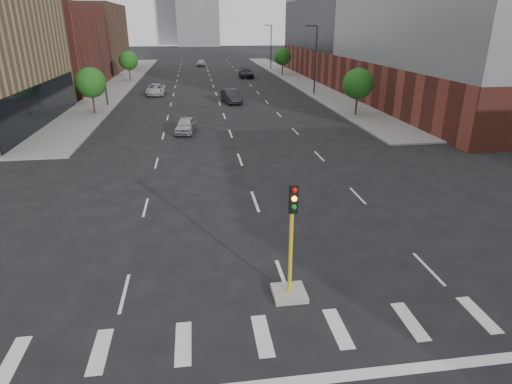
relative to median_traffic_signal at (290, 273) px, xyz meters
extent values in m
cube|color=gray|center=(-15.00, 65.03, -0.90)|extent=(5.00, 92.00, 0.15)
cube|color=gray|center=(15.00, 65.03, -0.90)|extent=(5.00, 92.00, 0.15)
cube|color=brown|center=(-27.50, 57.03, 5.03)|extent=(20.00, 22.00, 12.00)
cube|color=brown|center=(-27.50, 83.03, 5.53)|extent=(20.00, 24.00, 13.00)
cube|color=brown|center=(29.50, 51.03, 1.53)|extent=(24.00, 70.00, 5.00)
cube|color=#999993|center=(0.00, 0.03, -0.87)|extent=(1.20, 1.20, 0.20)
cylinder|color=gold|center=(0.00, 0.03, 0.83)|extent=(0.14, 0.14, 3.20)
cube|color=black|center=(0.00, -0.15, 2.93)|extent=(0.28, 0.18, 1.00)
sphere|color=red|center=(0.00, -0.25, 3.28)|extent=(0.18, 0.18, 0.18)
sphere|color=orange|center=(0.00, -0.25, 2.98)|extent=(0.18, 0.18, 0.18)
sphere|color=#0C7F19|center=(0.00, -0.25, 2.68)|extent=(0.18, 0.18, 0.18)
cylinder|color=#2D2D30|center=(13.50, 46.03, 3.53)|extent=(0.20, 0.20, 9.00)
cube|color=#2D2D30|center=(12.70, 46.03, 8.03)|extent=(1.40, 0.22, 0.15)
cylinder|color=#2D2D30|center=(13.50, 81.03, 3.53)|extent=(0.20, 0.20, 9.00)
cube|color=#2D2D30|center=(12.70, 81.03, 8.03)|extent=(1.40, 0.22, 0.15)
cylinder|color=#2D2D30|center=(-13.50, 41.03, 3.53)|extent=(0.20, 0.20, 9.00)
cube|color=#2D2D30|center=(-12.70, 41.03, 8.03)|extent=(1.40, 0.22, 0.15)
cylinder|color=#382619|center=(-14.00, 36.03, 0.05)|extent=(0.20, 0.20, 1.75)
sphere|color=#1A4813|center=(-14.00, 36.03, 2.43)|extent=(3.20, 3.20, 3.20)
cylinder|color=#382619|center=(-14.00, 66.03, 0.05)|extent=(0.20, 0.20, 1.75)
sphere|color=#1A4813|center=(-14.00, 66.03, 2.43)|extent=(3.20, 3.20, 3.20)
cylinder|color=#382619|center=(14.00, 31.03, 0.05)|extent=(0.20, 0.20, 1.75)
sphere|color=#1A4813|center=(14.00, 31.03, 2.43)|extent=(3.20, 3.20, 3.20)
cylinder|color=#382619|center=(14.00, 71.03, 0.05)|extent=(0.20, 0.20, 1.75)
sphere|color=#1A4813|center=(14.00, 71.03, 2.43)|extent=(3.20, 3.20, 3.20)
imported|color=#ACACB1|center=(-4.00, 26.03, -0.29)|extent=(2.22, 4.23, 1.37)
imported|color=black|center=(1.50, 41.12, -0.16)|extent=(2.55, 5.19, 1.64)
imported|color=#B2B2B2|center=(-8.38, 49.06, -0.24)|extent=(2.49, 5.31, 1.47)
imported|color=black|center=(6.52, 67.59, -0.11)|extent=(2.56, 5.98, 1.72)
imported|color=#AEADB2|center=(-1.21, 91.69, -0.19)|extent=(2.07, 4.68, 1.57)
camera|label=1|loc=(-3.05, -12.83, 8.30)|focal=30.00mm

